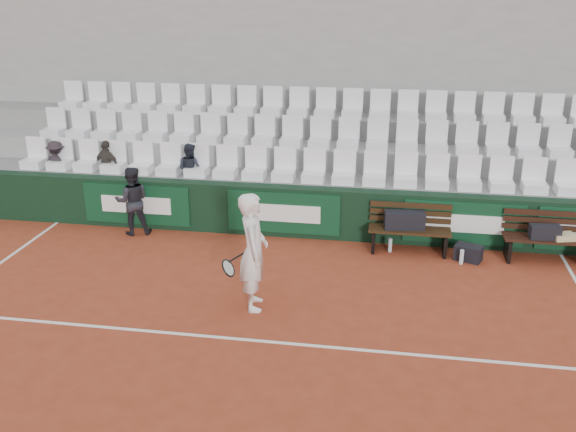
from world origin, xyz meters
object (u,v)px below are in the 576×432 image
object	(u,v)px
sports_bag_left	(404,220)
sports_bag_ground	(468,253)
spectator_b	(105,145)
bench_left	(409,240)
sports_bag_right	(545,232)
spectator_c	(189,148)
ball_kid	(132,201)
tennis_player	(253,252)
bench_right	(545,249)
water_bottle_near	(390,245)
water_bottle_far	(462,257)
spectator_a	(54,144)

from	to	relation	value
sports_bag_left	sports_bag_ground	xyz separation A→B (m)	(1.16, -0.26, -0.46)
sports_bag_left	spectator_b	world-z (taller)	spectator_b
bench_left	sports_bag_right	size ratio (longest dim) A/B	2.86
spectator_c	sports_bag_left	bearing A→B (deg)	-169.50
bench_left	spectator_c	world-z (taller)	spectator_c
sports_bag_ground	ball_kid	distance (m)	6.47
bench_left	tennis_player	xyz separation A→B (m)	(-2.39, -2.54, 0.70)
tennis_player	bench_right	bearing A→B (deg)	27.67
sports_bag_left	water_bottle_near	size ratio (longest dim) A/B	2.73
bench_left	spectator_c	bearing A→B (deg)	167.91
bench_right	sports_bag_left	xyz separation A→B (m)	(-2.52, 0.07, 0.38)
bench_left	water_bottle_far	distance (m)	1.01
sports_bag_ground	water_bottle_near	world-z (taller)	sports_bag_ground
sports_bag_right	bench_left	bearing A→B (deg)	178.53
bench_right	water_bottle_far	world-z (taller)	bench_right
tennis_player	ball_kid	distance (m)	3.95
bench_left	spectator_b	distance (m)	6.49
spectator_a	sports_bag_ground	bearing A→B (deg)	-170.92
spectator_a	spectator_b	bearing A→B (deg)	-163.02
water_bottle_near	spectator_a	size ratio (longest dim) A/B	0.26
spectator_a	sports_bag_right	bearing A→B (deg)	-168.98
bench_right	sports_bag_right	size ratio (longest dim) A/B	2.86
water_bottle_near	tennis_player	bearing A→B (deg)	-129.49
bench_left	spectator_c	distance (m)	4.77
bench_left	sports_bag_ground	xyz separation A→B (m)	(1.06, -0.22, -0.08)
bench_right	sports_bag_left	bearing A→B (deg)	178.37
sports_bag_ground	ball_kid	world-z (taller)	ball_kid
spectator_c	water_bottle_far	bearing A→B (deg)	-171.83
sports_bag_right	water_bottle_far	xyz separation A→B (m)	(-1.43, -0.34, -0.44)
sports_bag_left	spectator_a	distance (m)	7.43
sports_bag_left	water_bottle_near	distance (m)	0.54
bench_left	water_bottle_far	bearing A→B (deg)	-23.35
water_bottle_far	tennis_player	xyz separation A→B (m)	(-3.31, -2.14, 0.79)
ball_kid	bench_right	bearing A→B (deg)	159.46
water_bottle_far	ball_kid	xyz separation A→B (m)	(-6.31, 0.42, 0.55)
sports_bag_ground	tennis_player	world-z (taller)	tennis_player
bench_right	water_bottle_far	size ratio (longest dim) A/B	5.67
sports_bag_right	ball_kid	xyz separation A→B (m)	(-7.73, 0.08, 0.12)
water_bottle_near	tennis_player	distance (m)	3.31
sports_bag_right	water_bottle_far	bearing A→B (deg)	-166.61
water_bottle_near	spectator_c	distance (m)	4.49
bench_left	water_bottle_near	bearing A→B (deg)	-170.18
bench_left	ball_kid	distance (m)	5.40
sports_bag_left	ball_kid	xyz separation A→B (m)	(-5.28, -0.02, 0.08)
sports_bag_left	water_bottle_near	world-z (taller)	sports_bag_left
sports_bag_ground	water_bottle_near	bearing A→B (deg)	173.51
sports_bag_ground	spectator_c	size ratio (longest dim) A/B	0.43
water_bottle_near	tennis_player	size ratio (longest dim) A/B	0.14
sports_bag_right	sports_bag_ground	distance (m)	1.37
sports_bag_left	ball_kid	world-z (taller)	ball_kid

